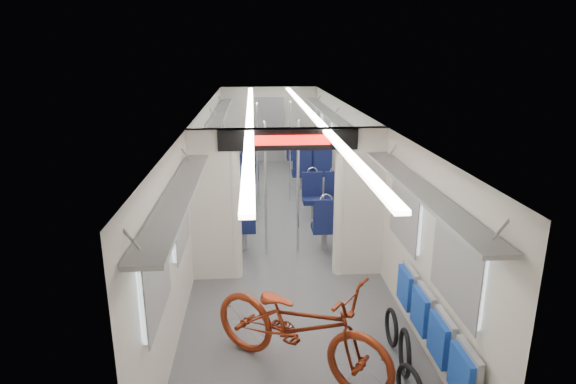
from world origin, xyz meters
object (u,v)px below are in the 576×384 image
object	(u,v)px
bike_hoop_c	(391,329)
seat_bay_far_right	(307,158)
seat_bay_near_right	(330,206)
stanchion_near_left	(266,191)
bicycle	(300,325)
seat_bay_near_left	(232,206)
seat_bay_far_left	(237,163)
stanchion_far_left	(258,155)
stanchion_far_right	(290,153)
bike_hoop_b	(405,355)
flip_bench	(432,324)
stanchion_near_right	(298,188)

from	to	relation	value
bike_hoop_c	seat_bay_far_right	xyz separation A→B (m)	(-0.15, 7.66, 0.37)
seat_bay_near_right	stanchion_near_left	distance (m)	1.70
bicycle	seat_bay_near_left	bearing A→B (deg)	48.48
seat_bay_far_right	stanchion_near_left	distance (m)	5.14
bicycle	bike_hoop_c	xyz separation A→B (m)	(1.14, 0.42, -0.37)
seat_bay_far_left	stanchion_far_left	world-z (taller)	stanchion_far_left
seat_bay_near_left	stanchion_far_left	world-z (taller)	stanchion_far_left
stanchion_far_right	seat_bay_far_left	bearing A→B (deg)	130.32
bike_hoop_b	seat_bay_near_right	distance (m)	4.24
flip_bench	seat_bay_near_right	distance (m)	4.22
bicycle	stanchion_far_right	world-z (taller)	stanchion_far_right
seat_bay_far_left	stanchion_far_right	xyz separation A→B (m)	(1.25, -1.47, 0.57)
seat_bay_near_left	seat_bay_far_right	xyz separation A→B (m)	(1.87, 3.85, 0.04)
stanchion_far_right	bike_hoop_b	bearing A→B (deg)	-83.10
flip_bench	stanchion_far_right	size ratio (longest dim) A/B	0.92
stanchion_far_left	seat_bay_far_right	bearing A→B (deg)	58.50
flip_bench	bicycle	bearing A→B (deg)	175.78
seat_bay_far_left	stanchion_near_right	size ratio (longest dim) A/B	1.01
bike_hoop_b	bike_hoop_c	size ratio (longest dim) A/B	1.15
seat_bay_far_left	seat_bay_near_right	bearing A→B (deg)	-62.03
seat_bay_near_right	seat_bay_near_left	bearing A→B (deg)	175.91
bike_hoop_b	seat_bay_far_left	distance (m)	8.02
bike_hoop_b	stanchion_near_right	world-z (taller)	stanchion_near_right
bike_hoop_b	seat_bay_near_left	world-z (taller)	seat_bay_near_left
seat_bay_far_left	stanchion_far_right	distance (m)	2.02
bike_hoop_b	stanchion_near_left	size ratio (longest dim) A/B	0.23
stanchion_far_left	stanchion_near_left	bearing A→B (deg)	-88.23
bicycle	bike_hoop_b	world-z (taller)	bicycle
stanchion_far_left	bike_hoop_b	bearing A→B (deg)	-76.30
bike_hoop_c	stanchion_near_right	xyz separation A→B (m)	(-0.86, 2.84, 0.95)
flip_bench	seat_bay_near_right	world-z (taller)	seat_bay_near_right
bike_hoop_b	stanchion_far_left	bearing A→B (deg)	103.70
flip_bench	stanchion_far_right	xyz separation A→B (m)	(-1.04, 6.25, 0.57)
flip_bench	seat_bay_far_left	size ratio (longest dim) A/B	0.91
bicycle	flip_bench	bearing A→B (deg)	-57.61
bike_hoop_c	seat_bay_far_left	size ratio (longest dim) A/B	0.20
seat_bay_far_left	flip_bench	bearing A→B (deg)	-73.49
seat_bay_far_left	stanchion_near_right	distance (m)	4.55
stanchion_far_right	stanchion_near_right	bearing A→B (deg)	-91.61
seat_bay_near_right	stanchion_far_left	size ratio (longest dim) A/B	0.86
seat_bay_far_left	seat_bay_near_left	bearing A→B (deg)	-90.00
bike_hoop_c	seat_bay_near_right	distance (m)	3.70
seat_bay_far_right	stanchion_far_right	world-z (taller)	stanchion_far_right
seat_bay_far_left	stanchion_near_right	world-z (taller)	stanchion_near_right
flip_bench	stanchion_near_left	size ratio (longest dim) A/B	0.92
bike_hoop_b	seat_bay_far_left	bearing A→B (deg)	104.54
seat_bay_far_right	stanchion_far_left	distance (m)	2.61
bicycle	seat_bay_near_right	xyz separation A→B (m)	(0.98, 4.10, -0.04)
seat_bay_near_left	seat_bay_near_right	xyz separation A→B (m)	(1.87, -0.13, -0.01)
seat_bay_far_left	stanchion_near_right	bearing A→B (deg)	-75.00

